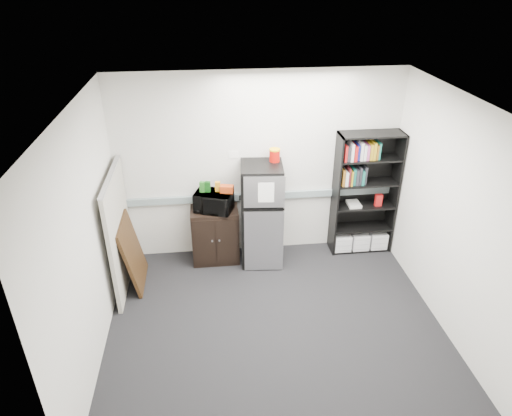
{
  "coord_description": "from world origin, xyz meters",
  "views": [
    {
      "loc": [
        -0.71,
        -4.14,
        3.89
      ],
      "look_at": [
        -0.13,
        0.9,
        1.15
      ],
      "focal_mm": 32.0,
      "sensor_mm": 36.0,
      "label": 1
    }
  ],
  "objects_px": {
    "cubicle_partition": "(119,232)",
    "cabinet": "(215,235)",
    "microwave": "(214,201)",
    "refrigerator": "(261,215)",
    "bookshelf": "(364,195)"
  },
  "relations": [
    {
      "from": "cubicle_partition",
      "to": "cabinet",
      "type": "xyz_separation_m",
      "value": [
        1.24,
        0.42,
        -0.4
      ]
    },
    {
      "from": "cabinet",
      "to": "cubicle_partition",
      "type": "bearing_deg",
      "value": -161.27
    },
    {
      "from": "microwave",
      "to": "refrigerator",
      "type": "xyz_separation_m",
      "value": [
        0.66,
        -0.06,
        -0.22
      ]
    },
    {
      "from": "bookshelf",
      "to": "cabinet",
      "type": "bearing_deg",
      "value": -178.31
    },
    {
      "from": "microwave",
      "to": "refrigerator",
      "type": "bearing_deg",
      "value": 13.11
    },
    {
      "from": "cubicle_partition",
      "to": "microwave",
      "type": "height_order",
      "value": "cubicle_partition"
    },
    {
      "from": "cubicle_partition",
      "to": "cabinet",
      "type": "relative_size",
      "value": 1.95
    },
    {
      "from": "bookshelf",
      "to": "microwave",
      "type": "distance_m",
      "value": 2.19
    },
    {
      "from": "cubicle_partition",
      "to": "refrigerator",
      "type": "height_order",
      "value": "cubicle_partition"
    },
    {
      "from": "cubicle_partition",
      "to": "refrigerator",
      "type": "relative_size",
      "value": 1.08
    },
    {
      "from": "cabinet",
      "to": "microwave",
      "type": "bearing_deg",
      "value": -90.0
    },
    {
      "from": "bookshelf",
      "to": "cubicle_partition",
      "type": "height_order",
      "value": "bookshelf"
    },
    {
      "from": "cabinet",
      "to": "bookshelf",
      "type": "bearing_deg",
      "value": 1.69
    },
    {
      "from": "cubicle_partition",
      "to": "microwave",
      "type": "bearing_deg",
      "value": 18.06
    },
    {
      "from": "bookshelf",
      "to": "microwave",
      "type": "height_order",
      "value": "bookshelf"
    }
  ]
}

